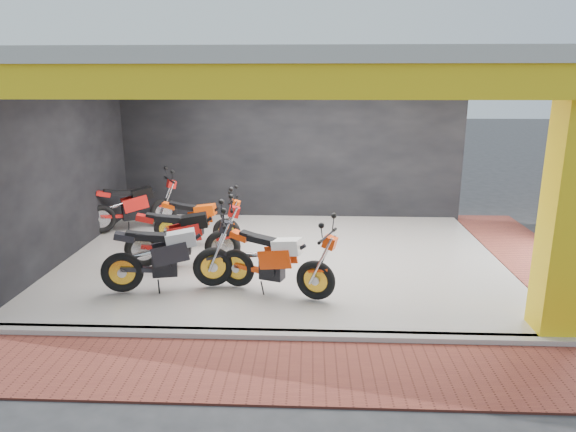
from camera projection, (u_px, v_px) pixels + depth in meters
The scene contains 16 objects.
ground at pixel (275, 306), 7.79m from camera, with size 80.00×80.00×0.00m, color #2D2D30.
showroom_floor at pixel (283, 259), 9.70m from camera, with size 8.00×6.00×0.10m, color silver.
showroom_ceiling at pixel (282, 63), 8.79m from camera, with size 8.40×6.40×0.20m, color beige.
back_wall at pixel (289, 148), 12.26m from camera, with size 8.20×0.20×3.50m, color black.
left_wall at pixel (60, 168), 9.44m from camera, with size 0.20×6.20×3.50m, color black.
corner_column at pixel (567, 209), 6.45m from camera, with size 0.50×0.50×3.50m, color yellow.
header_beam_front at pixel (268, 82), 5.97m from camera, with size 8.40×0.30×0.40m, color yellow.
header_beam_right at pixel (517, 81), 8.70m from camera, with size 0.30×6.40×0.40m, color yellow.
floor_kerb at pixel (270, 335), 6.79m from camera, with size 8.00×0.20×0.10m, color silver.
paver_front at pixel (265, 370), 6.04m from camera, with size 9.00×1.40×0.03m, color brown.
paver_right at pixel (541, 264), 9.51m from camera, with size 1.40×7.00×0.03m, color brown.
moto_hero at pixel (316, 261), 7.57m from camera, with size 2.06×0.76×1.26m, color #F03E0A, non-canonical shape.
moto_row_a at pixel (213, 248), 8.07m from camera, with size 2.15×0.80×1.32m, color black, non-canonical shape.
moto_row_b at pixel (222, 230), 9.05m from camera, with size 2.14×0.79×1.31m, color red, non-canonical shape.
moto_row_c at pixel (226, 219), 10.10m from camera, with size 1.89×0.70×1.16m, color #F6490A, non-canonical shape.
moto_row_d at pixel (163, 199), 11.53m from camera, with size 2.07×0.77×1.27m, color red, non-canonical shape.
Camera 1 is at (0.51, -7.16, 3.32)m, focal length 32.00 mm.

